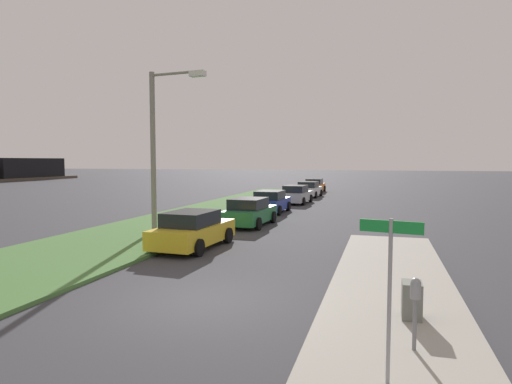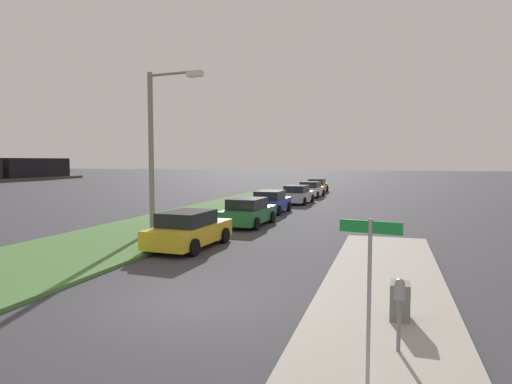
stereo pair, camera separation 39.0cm
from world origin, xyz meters
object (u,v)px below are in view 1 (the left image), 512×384
at_px(parked_car_yellow, 193,230).
at_px(parked_car_blue, 270,202).
at_px(parked_car_white, 309,189).
at_px(streetlight, 159,140).
at_px(parked_car_orange, 315,186).
at_px(utility_box, 412,303).
at_px(parked_car_green, 249,212).
at_px(street_sign, 390,280).
at_px(parking_meter, 415,299).
at_px(parked_car_silver, 296,195).

xyz_separation_m(parked_car_yellow, parked_car_blue, (12.10, -0.03, 0.00)).
relative_size(parked_car_white, streetlight, 0.58).
relative_size(parked_car_yellow, parked_car_white, 1.00).
relative_size(parked_car_orange, utility_box, 4.78).
distance_m(parked_car_green, streetlight, 6.12).
bearing_deg(parked_car_green, parked_car_orange, 2.91).
bearing_deg(parked_car_orange, street_sign, -169.85).
bearing_deg(street_sign, utility_box, -9.64).
xyz_separation_m(parked_car_green, parking_meter, (-13.94, -7.34, 0.33)).
xyz_separation_m(parking_meter, utility_box, (1.63, -0.05, -0.60)).
relative_size(parked_car_white, street_sign, 1.68).
relative_size(parked_car_yellow, parked_car_blue, 1.02).
xyz_separation_m(parked_car_yellow, street_sign, (-9.01, -7.27, 0.99)).
xyz_separation_m(parked_car_green, utility_box, (-12.31, -7.39, -0.27)).
bearing_deg(street_sign, parked_car_yellow, 38.92).
height_order(parked_car_green, parked_car_blue, same).
relative_size(parking_meter, street_sign, 0.54).
height_order(parking_meter, street_sign, street_sign).
height_order(parked_car_silver, street_sign, street_sign).
distance_m(parked_car_green, street_sign, 16.78).
height_order(parked_car_yellow, parked_car_green, same).
distance_m(parked_car_green, parked_car_silver, 12.46).
xyz_separation_m(parked_car_orange, street_sign, (-40.79, -7.33, 0.99)).
relative_size(parked_car_blue, utility_box, 4.79).
bearing_deg(parked_car_orange, parked_car_white, -176.13).
xyz_separation_m(parked_car_silver, street_sign, (-27.73, -6.83, 0.99)).
height_order(parked_car_yellow, parking_meter, parked_car_yellow).
bearing_deg(parked_car_silver, streetlight, 171.54).
height_order(parked_car_blue, street_sign, street_sign).
height_order(parked_car_white, utility_box, parked_car_white).
bearing_deg(streetlight, parked_car_white, -7.98).
height_order(parked_car_yellow, parked_car_orange, same).
bearing_deg(utility_box, parked_car_white, 13.26).
bearing_deg(parked_car_yellow, parked_car_blue, 2.74).
distance_m(parked_car_green, parked_car_orange, 25.52).
height_order(parked_car_silver, parked_car_orange, same).
xyz_separation_m(parked_car_blue, parking_meter, (-19.78, -7.70, 0.33)).
relative_size(parked_car_blue, parked_car_white, 0.99).
bearing_deg(parked_car_green, streetlight, 141.14).
bearing_deg(parked_car_yellow, parked_car_orange, 2.99).
xyz_separation_m(parked_car_silver, utility_box, (-24.77, -7.33, -0.27)).
distance_m(parked_car_white, parked_car_orange, 6.48).
bearing_deg(parked_car_white, parked_car_silver, -177.10).
bearing_deg(parked_car_green, parked_car_blue, 5.42).
relative_size(parked_car_silver, utility_box, 4.87).
bearing_deg(parking_meter, parked_car_green, 27.76).
relative_size(parked_car_orange, street_sign, 1.65).
distance_m(parked_car_yellow, parked_car_silver, 18.73).
relative_size(parked_car_green, parking_meter, 3.08).
relative_size(parked_car_white, parking_meter, 3.09).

